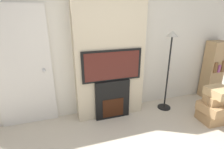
# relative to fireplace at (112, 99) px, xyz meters

# --- Properties ---
(wall_back) EXTENTS (6.00, 0.06, 2.70)m
(wall_back) POSITION_rel_fireplace_xyz_m (0.00, 0.34, 0.98)
(wall_back) COLOR silver
(wall_back) RESTS_ON ground_plane
(chimney_breast) EXTENTS (1.26, 0.31, 2.70)m
(chimney_breast) POSITION_rel_fireplace_xyz_m (0.00, 0.16, 0.98)
(chimney_breast) COLOR beige
(chimney_breast) RESTS_ON ground_plane
(fireplace) EXTENTS (0.65, 0.15, 0.75)m
(fireplace) POSITION_rel_fireplace_xyz_m (0.00, 0.00, 0.00)
(fireplace) COLOR black
(fireplace) RESTS_ON ground_plane
(television) EXTENTS (1.08, 0.07, 0.56)m
(television) POSITION_rel_fireplace_xyz_m (0.00, -0.00, 0.66)
(television) COLOR black
(television) RESTS_ON fireplace
(floor_lamp) EXTENTS (0.26, 0.26, 1.59)m
(floor_lamp) POSITION_rel_fireplace_xyz_m (1.15, -0.04, 0.69)
(floor_lamp) COLOR black
(floor_lamp) RESTS_ON ground_plane
(box_stack) EXTENTS (0.55, 0.46, 0.67)m
(box_stack) POSITION_rel_fireplace_xyz_m (1.73, -0.72, -0.07)
(box_stack) COLOR tan
(box_stack) RESTS_ON ground_plane
(bookshelf) EXTENTS (0.38, 0.31, 1.32)m
(bookshelf) POSITION_rel_fireplace_xyz_m (2.48, 0.13, 0.29)
(bookshelf) COLOR tan
(bookshelf) RESTS_ON ground_plane
(entry_door) EXTENTS (0.93, 0.09, 2.05)m
(entry_door) POSITION_rel_fireplace_xyz_m (-1.46, 0.29, 0.65)
(entry_door) COLOR silver
(entry_door) RESTS_ON ground_plane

